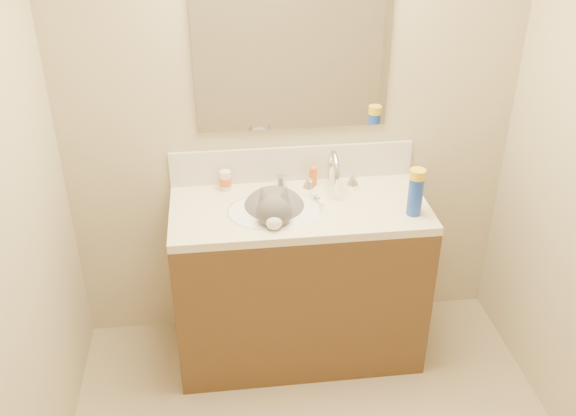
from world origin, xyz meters
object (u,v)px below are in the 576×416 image
object	(u,v)px
basin	(275,223)
amber_bottle	(313,176)
cat	(275,213)
faucet	(333,174)
vanity_cabinet	(299,284)
spray_can	(415,196)
pill_bottle	(225,180)
silver_jar	(282,181)

from	to	relation	value
basin	amber_bottle	xyz separation A→B (m)	(0.22, 0.23, 0.12)
cat	amber_bottle	distance (m)	0.30
faucet	amber_bottle	bearing A→B (deg)	144.52
vanity_cabinet	cat	xyz separation A→B (m)	(-0.12, -0.01, 0.43)
faucet	spray_can	world-z (taller)	faucet
pill_bottle	silver_jar	distance (m)	0.27
vanity_cabinet	silver_jar	world-z (taller)	silver_jar
pill_bottle	silver_jar	xyz separation A→B (m)	(0.27, -0.00, -0.02)
basin	spray_can	bearing A→B (deg)	-9.69
faucet	amber_bottle	size ratio (longest dim) A/B	2.94
cat	amber_bottle	bearing A→B (deg)	49.92
pill_bottle	amber_bottle	size ratio (longest dim) A/B	1.03
vanity_cabinet	basin	distance (m)	0.40
amber_bottle	spray_can	world-z (taller)	spray_can
silver_jar	spray_can	world-z (taller)	spray_can
vanity_cabinet	pill_bottle	size ratio (longest dim) A/B	12.26
vanity_cabinet	pill_bottle	distance (m)	0.63
cat	spray_can	world-z (taller)	spray_can
cat	amber_bottle	xyz separation A→B (m)	(0.21, 0.20, 0.07)
vanity_cabinet	faucet	xyz separation A→B (m)	(0.18, 0.14, 0.54)
cat	silver_jar	xyz separation A→B (m)	(0.06, 0.21, 0.05)
faucet	cat	distance (m)	0.35
spray_can	vanity_cabinet	bearing A→B (deg)	164.84
vanity_cabinet	silver_jar	bearing A→B (deg)	107.00
amber_bottle	spray_can	size ratio (longest dim) A/B	0.52
basin	spray_can	distance (m)	0.65
pill_bottle	amber_bottle	distance (m)	0.43
pill_bottle	amber_bottle	world-z (taller)	pill_bottle
pill_bottle	cat	bearing A→B (deg)	-44.17
vanity_cabinet	cat	distance (m)	0.44
basin	faucet	xyz separation A→B (m)	(0.30, 0.17, 0.16)
pill_bottle	basin	bearing A→B (deg)	-47.48
basin	faucet	bearing A→B (deg)	29.12
vanity_cabinet	spray_can	size ratio (longest dim) A/B	6.56
cat	spray_can	distance (m)	0.64
vanity_cabinet	basin	xyz separation A→B (m)	(-0.12, -0.03, 0.38)
faucet	amber_bottle	xyz separation A→B (m)	(-0.08, 0.06, -0.04)
pill_bottle	silver_jar	bearing A→B (deg)	-0.65
amber_bottle	pill_bottle	bearing A→B (deg)	179.27
vanity_cabinet	amber_bottle	world-z (taller)	amber_bottle
cat	pill_bottle	distance (m)	0.31
faucet	silver_jar	distance (m)	0.26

